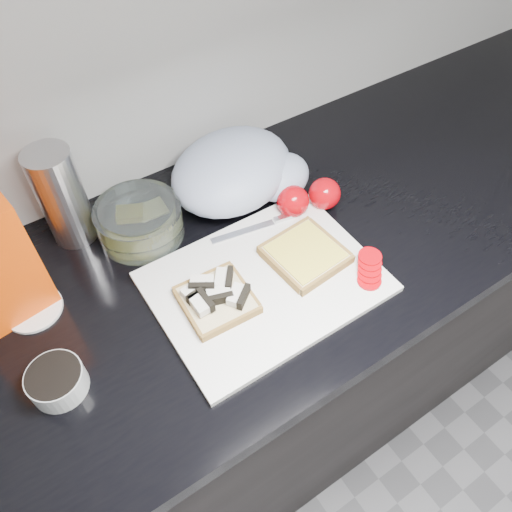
# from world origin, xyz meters

# --- Properties ---
(base_cabinet) EXTENTS (3.50, 0.60, 0.86)m
(base_cabinet) POSITION_xyz_m (0.00, 1.20, 0.43)
(base_cabinet) COLOR black
(base_cabinet) RESTS_ON ground
(countertop) EXTENTS (3.50, 0.64, 0.04)m
(countertop) POSITION_xyz_m (0.00, 1.20, 0.88)
(countertop) COLOR black
(countertop) RESTS_ON base_cabinet
(cutting_board) EXTENTS (0.40, 0.30, 0.01)m
(cutting_board) POSITION_xyz_m (0.13, 1.11, 0.91)
(cutting_board) COLOR silver
(cutting_board) RESTS_ON countertop
(bread_left) EXTENTS (0.13, 0.13, 0.04)m
(bread_left) POSITION_xyz_m (0.04, 1.12, 0.92)
(bread_left) COLOR #CABD8E
(bread_left) RESTS_ON cutting_board
(bread_right) EXTENTS (0.15, 0.15, 0.02)m
(bread_right) POSITION_xyz_m (0.23, 1.11, 0.92)
(bread_right) COLOR #CABD8E
(bread_right) RESTS_ON cutting_board
(tomato_slices) EXTENTS (0.09, 0.09, 0.02)m
(tomato_slices) POSITION_xyz_m (0.30, 1.02, 0.92)
(tomato_slices) COLOR #A6030B
(tomato_slices) RESTS_ON cutting_board
(knife) EXTENTS (0.19, 0.05, 0.01)m
(knife) POSITION_xyz_m (0.22, 1.22, 0.91)
(knife) COLOR #BCBBC0
(knife) RESTS_ON cutting_board
(seed_tub) EXTENTS (0.09, 0.09, 0.05)m
(seed_tub) POSITION_xyz_m (-0.25, 1.12, 0.93)
(seed_tub) COLOR #A0A5A5
(seed_tub) RESTS_ON countertop
(tub_lid) EXTENTS (0.13, 0.13, 0.01)m
(tub_lid) POSITION_xyz_m (-0.24, 1.29, 0.90)
(tub_lid) COLOR white
(tub_lid) RESTS_ON countertop
(glass_bowl) EXTENTS (0.17, 0.17, 0.07)m
(glass_bowl) POSITION_xyz_m (0.00, 1.35, 0.93)
(glass_bowl) COLOR silver
(glass_bowl) RESTS_ON countertop
(steel_canister) EXTENTS (0.08, 0.08, 0.20)m
(steel_canister) POSITION_xyz_m (-0.11, 1.42, 1.00)
(steel_canister) COLOR #B5B4B9
(steel_canister) RESTS_ON countertop
(grocery_bag) EXTENTS (0.33, 0.29, 0.12)m
(grocery_bag) POSITION_xyz_m (0.23, 1.34, 0.96)
(grocery_bag) COLOR #94A0B6
(grocery_bag) RESTS_ON countertop
(whole_tomatoes) EXTENTS (0.13, 0.08, 0.07)m
(whole_tomatoes) POSITION_xyz_m (0.32, 1.22, 0.93)
(whole_tomatoes) COLOR #A6030B
(whole_tomatoes) RESTS_ON countertop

